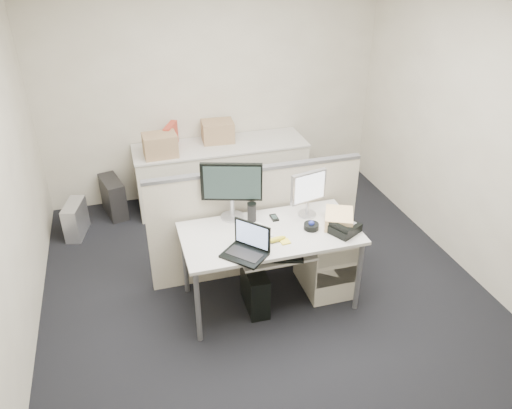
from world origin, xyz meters
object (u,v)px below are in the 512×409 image
object	(u,v)px
monitor_main	(232,191)
laptop	(244,243)
desk_phone	(345,229)
desk	(270,238)

from	to	relation	value
monitor_main	laptop	size ratio (longest dim) A/B	1.62
laptop	desk_phone	bearing A→B (deg)	53.15
monitor_main	laptop	xyz separation A→B (m)	(-0.05, -0.59, -0.14)
laptop	desk_phone	xyz separation A→B (m)	(0.90, 0.09, -0.09)
desk_phone	monitor_main	bearing A→B (deg)	121.25
laptop	desk_phone	distance (m)	0.91
monitor_main	desk_phone	distance (m)	1.01
laptop	desk_phone	world-z (taller)	laptop
desk	laptop	world-z (taller)	laptop
laptop	desk	bearing A→B (deg)	89.59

